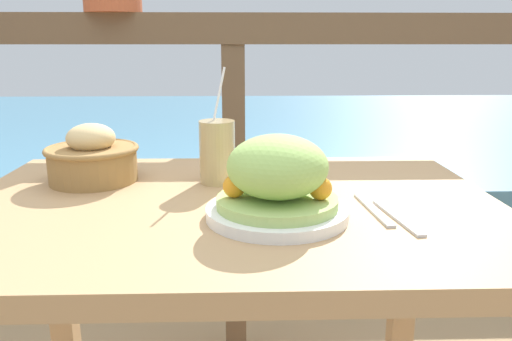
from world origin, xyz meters
TOP-DOWN VIEW (x-y plane):
  - patio_table at (0.00, 0.00)m, footprint 1.05×0.73m
  - railing_fence at (0.00, 0.63)m, footprint 2.80×0.08m
  - sea_backdrop at (0.00, 3.13)m, footprint 12.00×4.00m
  - salad_plate at (0.08, -0.10)m, footprint 0.25×0.25m
  - drink_glass at (-0.03, 0.13)m, footprint 0.08×0.08m
  - bread_basket at (-0.30, 0.15)m, footprint 0.20×0.20m
  - fork at (0.26, -0.07)m, footprint 0.03×0.18m
  - knife at (0.29, -0.11)m, footprint 0.04×0.18m

SIDE VIEW (x-z plane):
  - sea_backdrop at x=0.00m, z-range 0.00..0.41m
  - patio_table at x=0.00m, z-range 0.26..1.00m
  - fork at x=0.26m, z-range 0.74..0.75m
  - knife at x=0.29m, z-range 0.74..0.75m
  - bread_basket at x=-0.30m, z-range 0.73..0.86m
  - salad_plate at x=0.08m, z-range 0.73..0.88m
  - drink_glass at x=-0.03m, z-range 0.69..0.94m
  - railing_fence at x=0.00m, z-range 0.28..1.40m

